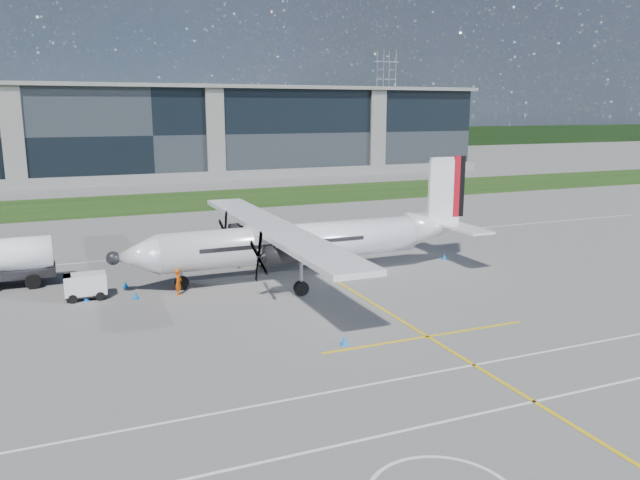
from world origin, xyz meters
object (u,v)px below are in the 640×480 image
at_px(safety_cone_tail, 444,256).
at_px(safety_cone_portwing, 344,340).
at_px(baggage_tug, 86,286).
at_px(safety_cone_fwd, 85,297).
at_px(ground_crew_person, 178,280).
at_px(safety_cone_nose_stbd, 125,284).
at_px(pylon_east, 386,98).
at_px(turboprop_aircraft, 305,220).
at_px(safety_cone_nose_port, 136,295).

bearing_deg(safety_cone_tail, safety_cone_portwing, -137.97).
distance_m(baggage_tug, safety_cone_fwd, 0.72).
distance_m(baggage_tug, ground_crew_person, 5.69).
bearing_deg(safety_cone_fwd, safety_cone_nose_stbd, 38.11).
xyz_separation_m(safety_cone_nose_stbd, safety_cone_tail, (24.05, -1.42, 0.00)).
relative_size(pylon_east, ground_crew_person, 15.47).
xyz_separation_m(safety_cone_nose_stbd, safety_cone_fwd, (-2.58, -2.02, 0.00)).
height_order(safety_cone_nose_stbd, safety_cone_fwd, same).
distance_m(pylon_east, safety_cone_fwd, 173.68).
bearing_deg(safety_cone_fwd, turboprop_aircraft, 0.42).
relative_size(pylon_east, turboprop_aircraft, 1.10).
bearing_deg(safety_cone_nose_stbd, safety_cone_nose_port, -83.19).
relative_size(safety_cone_tail, safety_cone_fwd, 1.00).
bearing_deg(safety_cone_portwing, turboprop_aircraft, 77.05).
bearing_deg(baggage_tug, ground_crew_person, -14.65).
bearing_deg(safety_cone_portwing, baggage_tug, 131.20).
xyz_separation_m(turboprop_aircraft, baggage_tug, (-14.63, 0.35, -3.28)).
xyz_separation_m(pylon_east, turboprop_aircraft, (-83.50, -142.39, -10.93)).
relative_size(turboprop_aircraft, safety_cone_tail, 54.33).
height_order(baggage_tug, safety_cone_nose_stbd, baggage_tug).
distance_m(safety_cone_portwing, safety_cone_fwd, 17.39).
xyz_separation_m(turboprop_aircraft, ground_crew_person, (-9.13, -1.09, -3.10)).
xyz_separation_m(pylon_east, ground_crew_person, (-92.63, -143.48, -14.03)).
relative_size(baggage_tug, safety_cone_portwing, 5.31).
xyz_separation_m(baggage_tug, safety_cone_nose_port, (2.86, -1.28, -0.55)).
distance_m(turboprop_aircraft, safety_cone_tail, 12.55).
distance_m(turboprop_aircraft, safety_cone_portwing, 13.83).
distance_m(safety_cone_tail, safety_cone_fwd, 26.64).
height_order(turboprop_aircraft, safety_cone_portwing, turboprop_aircraft).
xyz_separation_m(safety_cone_nose_port, safety_cone_fwd, (-2.92, 0.82, 0.00)).
bearing_deg(safety_cone_portwing, safety_cone_nose_stbd, 121.55).
distance_m(pylon_east, ground_crew_person, 171.36).
bearing_deg(safety_cone_portwing, safety_cone_nose_port, 126.17).
relative_size(pylon_east, safety_cone_tail, 60.00).
bearing_deg(baggage_tug, safety_cone_tail, 0.31).
relative_size(safety_cone_portwing, safety_cone_tail, 1.00).
relative_size(ground_crew_person, safety_cone_portwing, 3.88).
bearing_deg(pylon_east, safety_cone_nose_port, -123.61).
bearing_deg(safety_cone_nose_stbd, safety_cone_tail, -3.39).
distance_m(safety_cone_nose_port, safety_cone_tail, 23.76).
distance_m(safety_cone_nose_stbd, safety_cone_fwd, 3.28).
bearing_deg(safety_cone_portwing, safety_cone_tail, 42.03).
bearing_deg(safety_cone_nose_port, turboprop_aircraft, 4.52).
height_order(safety_cone_nose_port, safety_cone_portwing, same).
xyz_separation_m(pylon_east, safety_cone_fwd, (-98.19, -142.50, -14.75)).
distance_m(ground_crew_person, safety_cone_tail, 21.14).
xyz_separation_m(ground_crew_person, safety_cone_fwd, (-5.56, 0.98, -0.72)).
relative_size(pylon_east, safety_cone_fwd, 60.00).
bearing_deg(safety_cone_fwd, safety_cone_portwing, -47.65).
distance_m(pylon_east, safety_cone_tail, 159.61).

